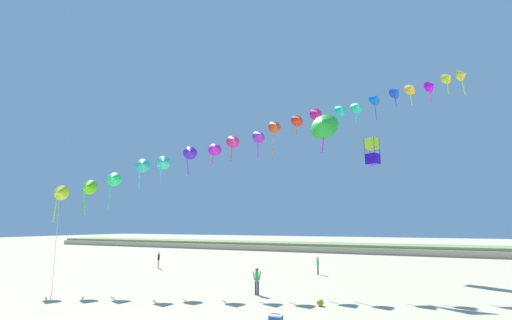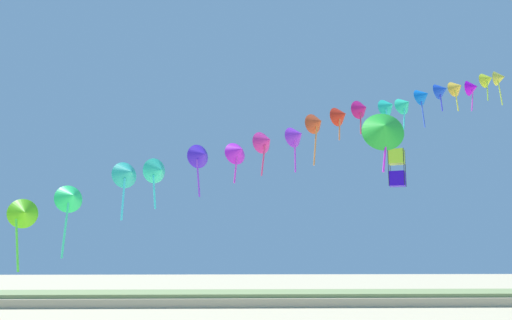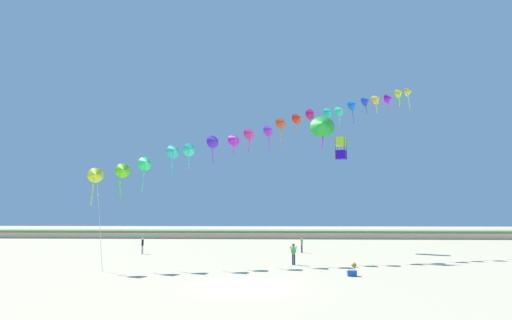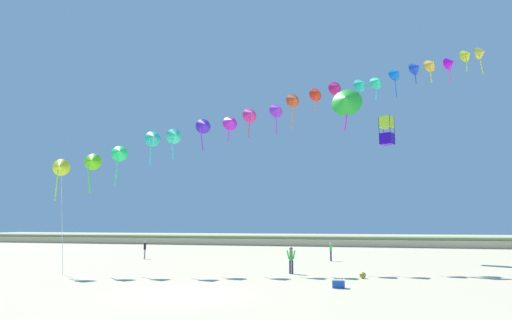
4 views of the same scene
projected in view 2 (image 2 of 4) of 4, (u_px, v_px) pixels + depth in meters
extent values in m
cube|color=tan|center=(254.00, 300.00, 59.03)|extent=(120.00, 8.71, 0.92)
cube|color=#7A8E56|center=(254.00, 294.00, 59.13)|extent=(120.00, 7.40, 0.52)
cone|color=#5BD616|center=(24.00, 213.00, 19.86)|extent=(1.31, 1.15, 1.12)
cylinder|color=#4DE539|center=(17.00, 245.00, 19.58)|extent=(0.20, 0.30, 1.92)
cone|color=#28F070|center=(71.00, 197.00, 21.01)|extent=(1.38, 1.31, 1.19)
cylinder|color=#39E5A1|center=(65.00, 230.00, 20.71)|extent=(0.21, 0.09, 2.12)
cone|color=#2BC2A9|center=(128.00, 173.00, 22.18)|extent=(1.37, 1.31, 1.17)
cylinder|color=#39D8E5|center=(123.00, 199.00, 21.91)|extent=(0.18, 0.20, 1.71)
cone|color=#2FDBAB|center=(158.00, 170.00, 23.40)|extent=(1.33, 1.27, 1.13)
cylinder|color=#39E5DE|center=(154.00, 192.00, 23.15)|extent=(0.20, 0.14, 1.46)
cone|color=#4721D6|center=(201.00, 155.00, 24.56)|extent=(1.32, 1.22, 1.12)
cylinder|color=#8639E5|center=(198.00, 178.00, 24.30)|extent=(0.21, 0.25, 1.69)
cone|color=#BA21D6|center=(238.00, 151.00, 25.68)|extent=(1.41, 1.34, 1.22)
cylinder|color=#E539D6|center=(236.00, 169.00, 25.44)|extent=(0.20, 0.16, 1.33)
cone|color=#DD2B91|center=(266.00, 141.00, 26.51)|extent=(1.36, 1.30, 1.16)
cylinder|color=#E53972|center=(263.00, 160.00, 26.27)|extent=(0.25, 0.15, 1.51)
cone|color=purple|center=(297.00, 136.00, 28.06)|extent=(1.39, 1.36, 1.19)
cylinder|color=#C139E5|center=(295.00, 156.00, 27.79)|extent=(0.09, 0.09, 1.73)
cone|color=#CB441F|center=(317.00, 122.00, 28.89)|extent=(1.33, 1.24, 1.13)
cylinder|color=orange|center=(315.00, 146.00, 28.59)|extent=(0.28, 0.16, 2.13)
cone|color=red|center=(341.00, 115.00, 30.47)|extent=(1.36, 1.30, 1.16)
cylinder|color=orange|center=(340.00, 129.00, 30.25)|extent=(0.12, 0.11, 1.22)
cone|color=#C51674|center=(362.00, 108.00, 31.51)|extent=(1.31, 1.18, 1.11)
cylinder|color=#E5396B|center=(361.00, 123.00, 31.27)|extent=(0.14, 0.20, 1.34)
cone|color=#1DCBAB|center=(389.00, 106.00, 32.83)|extent=(1.38, 1.29, 1.19)
cylinder|color=#39DBE5|center=(388.00, 121.00, 32.59)|extent=(0.24, 0.17, 1.41)
cone|color=#26D7A0|center=(405.00, 104.00, 33.76)|extent=(1.39, 1.31, 1.23)
cylinder|color=#39E5D9|center=(404.00, 118.00, 33.53)|extent=(0.20, 0.12, 1.41)
cone|color=blue|center=(423.00, 96.00, 34.93)|extent=(1.43, 1.39, 1.22)
cylinder|color=blue|center=(423.00, 113.00, 34.65)|extent=(0.17, 0.28, 1.94)
cone|color=blue|center=(442.00, 90.00, 36.29)|extent=(1.40, 1.38, 1.20)
cylinder|color=#393AE5|center=(441.00, 102.00, 36.07)|extent=(0.14, 0.14, 1.28)
cone|color=yellow|center=(457.00, 87.00, 36.98)|extent=(1.38, 1.28, 1.20)
cylinder|color=yellow|center=(457.00, 101.00, 36.73)|extent=(0.20, 0.10, 1.48)
cone|color=#C20DED|center=(473.00, 87.00, 38.56)|extent=(1.29, 1.26, 1.10)
cylinder|color=#E539DC|center=(472.00, 100.00, 38.31)|extent=(0.21, 0.20, 1.52)
cone|color=#C8E128|center=(488.00, 79.00, 39.58)|extent=(1.35, 1.24, 1.15)
cylinder|color=#A5E539|center=(487.00, 91.00, 39.34)|extent=(0.12, 0.22, 1.42)
cone|color=yellow|center=(500.00, 78.00, 40.55)|extent=(1.29, 1.26, 1.11)
cylinder|color=#C3E539|center=(500.00, 93.00, 40.27)|extent=(0.29, 0.12, 1.93)
cube|color=#290AC2|center=(397.00, 179.00, 37.35)|extent=(1.36, 1.36, 1.02)
cube|color=#ADE52D|center=(396.00, 157.00, 37.61)|extent=(1.36, 1.36, 1.02)
cylinder|color=black|center=(390.00, 169.00, 38.14)|extent=(0.04, 0.04, 2.57)
cylinder|color=black|center=(388.00, 167.00, 37.18)|extent=(0.04, 0.04, 2.57)
cylinder|color=black|center=(404.00, 166.00, 36.82)|extent=(0.04, 0.04, 2.57)
cylinder|color=black|center=(405.00, 169.00, 37.78)|extent=(0.04, 0.04, 2.57)
cone|color=green|center=(384.00, 128.00, 29.83)|extent=(2.46, 1.59, 2.47)
cone|color=#D92DE5|center=(384.00, 128.00, 29.83)|extent=(1.36, 0.92, 1.37)
cylinder|color=#D92DE5|center=(385.00, 154.00, 29.60)|extent=(0.42, 0.26, 2.10)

